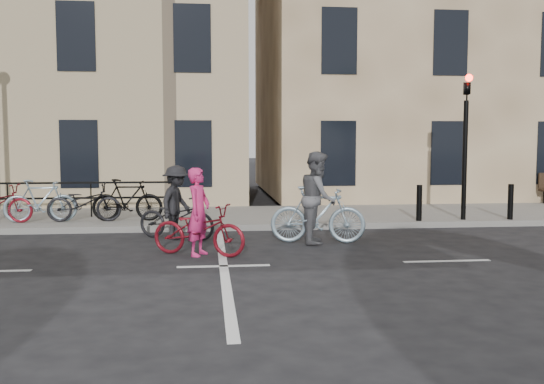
{
  "coord_description": "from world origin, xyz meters",
  "views": [
    {
      "loc": [
        -0.27,
        -10.31,
        2.19
      ],
      "look_at": [
        1.06,
        2.05,
        1.1
      ],
      "focal_mm": 40.0,
      "sensor_mm": 36.0,
      "label": 1
    }
  ],
  "objects": [
    {
      "name": "ground",
      "position": [
        0.0,
        0.0,
        0.0
      ],
      "size": [
        120.0,
        120.0,
        0.0
      ],
      "primitive_type": "plane",
      "color": "black",
      "rests_on": "ground"
    },
    {
      "name": "sidewalk",
      "position": [
        -4.0,
        6.0,
        0.07
      ],
      "size": [
        46.0,
        4.0,
        0.15
      ],
      "primitive_type": "cube",
      "color": "slate",
      "rests_on": "ground"
    },
    {
      "name": "building_east",
      "position": [
        9.0,
        13.0,
        6.15
      ],
      "size": [
        14.0,
        10.0,
        12.0
      ],
      "primitive_type": "cube",
      "color": "#9A805D",
      "rests_on": "sidewalk"
    },
    {
      "name": "traffic_light",
      "position": [
        6.2,
        4.34,
        2.45
      ],
      "size": [
        0.18,
        0.3,
        3.9
      ],
      "color": "black",
      "rests_on": "sidewalk"
    },
    {
      "name": "bollard_east",
      "position": [
        5.0,
        4.25,
        0.6
      ],
      "size": [
        0.14,
        0.14,
        0.9
      ],
      "primitive_type": "cylinder",
      "color": "black",
      "rests_on": "sidewalk"
    },
    {
      "name": "bollard_west",
      "position": [
        7.4,
        4.25,
        0.6
      ],
      "size": [
        0.14,
        0.14,
        0.9
      ],
      "primitive_type": "cylinder",
      "color": "black",
      "rests_on": "sidewalk"
    },
    {
      "name": "parked_bikes",
      "position": [
        -4.92,
        5.04,
        0.65
      ],
      "size": [
        7.25,
        1.23,
        1.05
      ],
      "color": "black",
      "rests_on": "sidewalk"
    },
    {
      "name": "cyclist_pink",
      "position": [
        -0.43,
        1.05,
        0.57
      ],
      "size": [
        1.96,
        1.35,
        1.66
      ],
      "rotation": [
        0.0,
        0.0,
        1.15
      ],
      "color": "maroon",
      "rests_on": "ground"
    },
    {
      "name": "cyclist_grey",
      "position": [
        2.04,
        2.16,
        0.78
      ],
      "size": [
        2.07,
        1.06,
        1.93
      ],
      "rotation": [
        0.0,
        0.0,
        1.38
      ],
      "color": "#8099A8",
      "rests_on": "ground"
    },
    {
      "name": "cyclist_dark",
      "position": [
        -0.94,
        3.0,
        0.64
      ],
      "size": [
        1.91,
        1.36,
        1.62
      ],
      "rotation": [
        0.0,
        0.0,
        1.12
      ],
      "color": "black",
      "rests_on": "ground"
    }
  ]
}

